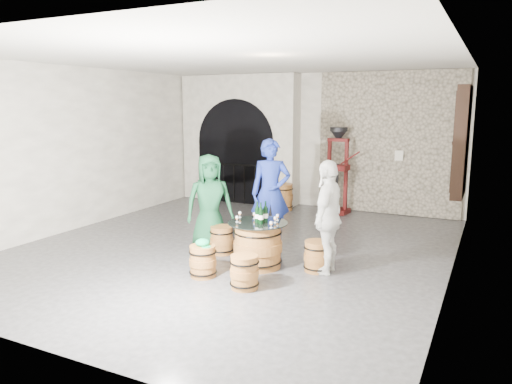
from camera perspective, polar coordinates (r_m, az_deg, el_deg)
The scene contains 31 objects.
ground at distance 8.51m, azimuth -2.54°, elevation -6.57°, with size 8.00×8.00×0.00m, color #2D2D2F.
wall_back at distance 11.84m, azimuth 6.84°, elevation 6.02°, with size 8.00×8.00×0.00m, color silver.
wall_front at distance 5.11m, azimuth -24.89°, elevation -0.46°, with size 8.00×8.00×0.00m, color silver.
wall_left at distance 10.35m, azimuth -19.91°, elevation 4.87°, with size 8.00×8.00×0.00m, color silver.
wall_right at distance 7.19m, azimuth 22.60°, elevation 2.56°, with size 8.00×8.00×0.00m, color silver.
ceiling at distance 8.18m, azimuth -2.73°, elevation 15.41°, with size 8.00×8.00×0.00m, color beige.
stone_facing_panel at distance 11.31m, azimuth 15.39°, elevation 5.52°, with size 3.20×0.12×3.18m, color tan.
arched_opening at distance 12.37m, azimuth -1.95°, elevation 6.18°, with size 3.10×0.60×3.19m.
shuttered_window at distance 9.57m, azimuth 22.99°, elevation 5.47°, with size 0.23×1.10×2.00m.
barrel_table at distance 7.45m, azimuth 0.22°, elevation -6.23°, with size 0.91×0.91×0.71m.
barrel_stool_left at distance 8.16m, azimuth -4.05°, elevation -5.66°, with size 0.41×0.41×0.46m.
barrel_stool_far at distance 8.35m, azimuth 1.40°, elevation -5.27°, with size 0.41×0.41×0.46m.
barrel_stool_right at distance 7.35m, azimuth 7.19°, elevation -7.53°, with size 0.41×0.41×0.46m.
barrel_stool_near_right at distance 6.65m, azimuth -1.37°, elevation -9.39°, with size 0.41×0.41×0.46m.
barrel_stool_near_left at distance 7.12m, azimuth -6.27°, elevation -8.10°, with size 0.41×0.41×0.46m.
green_cap at distance 7.03m, azimuth -6.30°, elevation -5.95°, with size 0.25×0.20×0.11m.
person_green at distance 8.27m, azimuth -5.48°, elevation -1.23°, with size 0.80×0.52×1.65m, color #124327.
person_blue at distance 8.46m, azimuth 1.75°, elevation -0.10°, with size 0.69×0.45×1.89m, color navy.
person_white at distance 7.17m, azimuth 8.47°, elevation -2.93°, with size 0.99×0.41×1.68m, color silver.
wine_bottle_left at distance 7.31m, azimuth 0.16°, elevation -2.62°, with size 0.08×0.08×0.32m.
wine_bottle_center at distance 7.23m, azimuth 0.57°, elevation -2.75°, with size 0.08×0.08×0.32m.
wine_bottle_right at distance 7.34m, azimuth 1.13°, elevation -2.57°, with size 0.08×0.08×0.32m.
tasting_glass_a at distance 7.36m, azimuth -2.25°, elevation -3.19°, with size 0.05×0.05×0.10m, color #C66226, non-canonical shape.
tasting_glass_b at distance 7.31m, azimuth 2.27°, elevation -3.28°, with size 0.05×0.05×0.10m, color #C66226, non-canonical shape.
tasting_glass_c at distance 7.57m, azimuth -0.19°, elevation -2.80°, with size 0.05×0.05×0.10m, color #C66226, non-canonical shape.
tasting_glass_d at distance 7.47m, azimuth 2.54°, elevation -2.99°, with size 0.05×0.05×0.10m, color #C66226, non-canonical shape.
tasting_glass_e at distance 7.02m, azimuth 1.79°, elevation -3.86°, with size 0.05×0.05×0.10m, color #C66226, non-canonical shape.
tasting_glass_f at distance 7.65m, azimuth -1.91°, elevation -2.67°, with size 0.05×0.05×0.10m, color #C66226, non-canonical shape.
side_barrel at distance 11.44m, azimuth 3.21°, elevation -0.59°, with size 0.47×0.47×0.63m.
corking_press at distance 11.13m, azimuth 9.60°, elevation 3.31°, with size 0.82×0.49×1.96m.
control_box at distance 11.20m, azimuth 16.51°, elevation 4.14°, with size 0.18×0.10×0.22m, color silver.
Camera 1 is at (3.95, -7.13, 2.47)m, focal length 34.00 mm.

